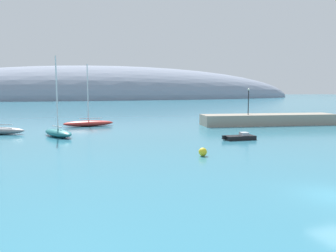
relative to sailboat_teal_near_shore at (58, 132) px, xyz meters
The scene contains 8 objects.
water 35.46m from the sailboat_teal_near_shore, 65.88° to the right, with size 600.00×600.00×0.00m, color teal.
breakwater_rocks 36.01m from the sailboat_teal_near_shore, ahead, with size 24.14×4.87×1.89m, color gray.
distant_ridge 179.45m from the sailboat_teal_near_shore, 77.23° to the left, with size 274.97×78.09×42.30m, color gray.
sailboat_teal_near_shore is the anchor object (origin of this frame).
sailboat_red_mid_mooring 12.83m from the sailboat_teal_near_shore, 64.94° to the left, with size 8.47×2.38×10.54m.
motorboat_black_foreground 23.99m from the sailboat_teal_near_shore, 26.85° to the right, with size 4.37×1.95×0.92m.
mooring_buoy_yellow 22.38m from the sailboat_teal_near_shore, 56.29° to the right, with size 0.80×0.80×0.80m, color yellow.
harbor_lamp_post 32.02m from the sailboat_teal_near_shore, ahead, with size 0.36×0.36×4.57m.
Camera 1 is at (-16.15, -14.89, 6.39)m, focal length 36.11 mm.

